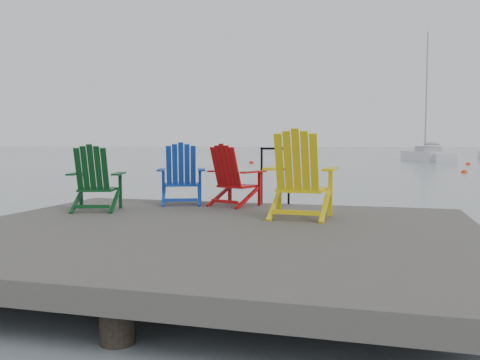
% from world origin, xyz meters
% --- Properties ---
extents(ground, '(400.00, 400.00, 0.00)m').
position_xyz_m(ground, '(0.00, 0.00, 0.00)').
color(ground, gray).
rests_on(ground, ground).
extents(dock, '(6.00, 5.00, 1.40)m').
position_xyz_m(dock, '(0.00, 0.00, 0.35)').
color(dock, '#2B2926').
rests_on(dock, ground).
extents(handrail, '(0.48, 0.04, 0.90)m').
position_xyz_m(handrail, '(0.25, 2.45, 1.04)').
color(handrail, black).
rests_on(handrail, dock).
extents(chair_green, '(0.86, 0.82, 0.92)m').
position_xyz_m(chair_green, '(-2.04, 0.92, 0.96)').
color(chair_green, '#0A3815').
rests_on(chair_green, dock).
extents(chair_blue, '(0.91, 0.87, 0.94)m').
position_xyz_m(chair_blue, '(-1.16, 1.98, 0.98)').
color(chair_blue, '#0F359E').
rests_on(chair_blue, dock).
extents(chair_red, '(0.89, 0.85, 0.93)m').
position_xyz_m(chair_red, '(-0.32, 1.99, 0.97)').
color(chair_red, '#A50C0D').
rests_on(chair_red, dock).
extents(chair_yellow, '(0.90, 0.84, 1.11)m').
position_xyz_m(chair_yellow, '(0.86, 0.97, 1.06)').
color(chair_yellow, yellow).
rests_on(chair_yellow, dock).
extents(sailboat_near, '(3.71, 7.97, 10.75)m').
position_xyz_m(sailboat_near, '(5.67, 38.33, 0.36)').
color(sailboat_near, silver).
rests_on(sailboat_near, ground).
extents(buoy_a, '(0.32, 0.32, 0.32)m').
position_xyz_m(buoy_a, '(6.00, 21.67, 0.00)').
color(buoy_a, '#F43D0E').
rests_on(buoy_a, ground).
extents(buoy_b, '(0.37, 0.37, 0.37)m').
position_xyz_m(buoy_b, '(-6.99, 30.23, 0.00)').
color(buoy_b, red).
rests_on(buoy_b, ground).
extents(buoy_c, '(0.34, 0.34, 0.34)m').
position_xyz_m(buoy_c, '(7.81, 31.93, 0.00)').
color(buoy_c, red).
rests_on(buoy_c, ground).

